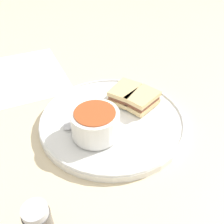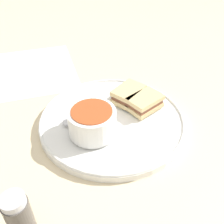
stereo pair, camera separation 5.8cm
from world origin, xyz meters
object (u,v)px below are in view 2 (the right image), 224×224
spoon (72,118)px  salt_shaker (19,216)px  sandwich_half_near (145,102)px  soup_bowl (92,122)px  sandwich_half_far (128,94)px

spoon → salt_shaker: 0.25m
sandwich_half_near → salt_shaker: 0.36m
soup_bowl → spoon: (-0.01, 0.06, -0.03)m
soup_bowl → sandwich_half_near: (0.14, -0.01, -0.01)m
spoon → salt_shaker: size_ratio=1.36×
spoon → salt_shaker: bearing=17.7°
soup_bowl → salt_shaker: 0.23m
spoon → sandwich_half_far: sandwich_half_far is taller
sandwich_half_far → salt_shaker: size_ratio=0.99×
sandwich_half_far → spoon: bearing=171.6°
sandwich_half_near → sandwich_half_far: 0.05m
sandwich_half_near → sandwich_half_far: same height
soup_bowl → sandwich_half_far: (0.14, 0.04, -0.01)m
spoon → sandwich_half_far: 0.15m
spoon → sandwich_half_near: size_ratio=1.51×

